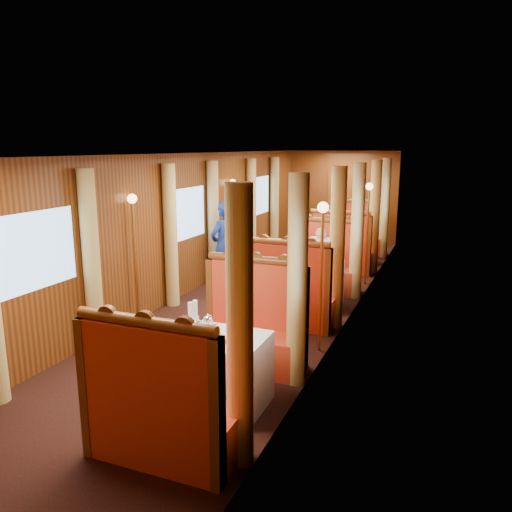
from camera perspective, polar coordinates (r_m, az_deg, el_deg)
The scene contains 47 objects.
floor at distance 8.66m, azimuth 1.14°, elevation -5.14°, with size 3.00×12.00×0.01m, color black, non-canonical shape.
ceiling at distance 8.26m, azimuth 1.22°, elevation 11.64°, with size 3.00×12.00×0.01m, color silver, non-canonical shape.
wall_far at distance 14.10m, azimuth 9.83°, elevation 6.69°, with size 3.00×2.50×0.01m, color brown, non-canonical shape.
wall_left at distance 9.00m, azimuth -7.82°, elevation 3.59°, with size 12.00×2.50×0.01m, color brown, non-canonical shape.
wall_right at distance 7.97m, azimuth 11.33°, elevation 2.34°, with size 12.00×2.50×0.01m, color brown, non-canonical shape.
doorway_far at distance 14.10m, azimuth 9.76°, elevation 5.67°, with size 0.80×0.04×2.00m, color brown.
table_near at distance 5.24m, azimuth -4.78°, elevation -12.88°, with size 1.05×0.72×0.75m, color white.
banquette_near_fwd at distance 4.44m, azimuth -10.89°, elevation -17.34°, with size 1.30×0.55×1.34m.
banquette_near_aft at distance 6.07m, azimuth -0.48°, elevation -8.70°, with size 1.30×0.55×1.34m.
table_mid at distance 8.33m, azimuth 5.99°, elevation -3.23°, with size 1.05×0.72×0.75m, color white.
banquette_mid_fwd at distance 7.38m, azimuth 3.85°, elevation -4.85°, with size 1.30×0.55×1.34m.
banquette_mid_aft at distance 9.27m, azimuth 7.71°, elevation -1.36°, with size 1.30×0.55×1.34m.
table_far at distance 11.65m, azimuth 10.70°, elevation 1.13°, with size 1.05×0.72×0.75m, color white.
banquette_far_fwd at distance 10.67m, azimuth 9.65°, elevation 0.40°, with size 1.30×0.55×1.34m.
banquette_far_aft at distance 12.62m, azimuth 11.61°, elevation 2.18°, with size 1.30×0.55×1.34m.
tea_tray at distance 5.13m, azimuth -6.33°, elevation -8.84°, with size 0.34×0.26×0.01m, color silver.
teapot_left at distance 5.07m, azimuth -6.85°, elevation -8.43°, with size 0.16×0.12×0.13m, color silver, non-canonical shape.
teapot_right at distance 4.98m, azimuth -5.68°, elevation -8.81°, with size 0.16×0.12×0.13m, color silver, non-canonical shape.
teapot_back at distance 5.16m, azimuth -5.46°, elevation -7.94°, with size 0.18×0.13×0.14m, color silver, non-canonical shape.
fruit_plate at distance 4.86m, azimuth -2.76°, elevation -9.89°, with size 0.21×0.21×0.05m.
cup_inboard at distance 5.34m, azimuth -7.48°, elevation -6.90°, with size 0.08×0.08×0.26m.
cup_outboard at distance 5.39m, azimuth -6.94°, elevation -6.68°, with size 0.08×0.08×0.26m.
rose_vase_mid at distance 8.21m, azimuth 6.07°, elevation 0.51°, with size 0.06×0.06×0.36m.
rose_vase_far at distance 11.56m, azimuth 10.76°, elevation 3.82°, with size 0.06×0.06×0.36m.
window_left_near at distance 6.20m, azimuth -23.81°, elevation 0.54°, with size 1.20×0.90×0.01m, color #7FADE5, non-canonical shape.
curtain_left_near_b at distance 6.74m, azimuth -18.30°, elevation -0.53°, with size 0.22×0.22×2.35m, color tan.
window_right_near at distance 4.61m, azimuth 3.20°, elevation -2.21°, with size 1.20×0.90×0.01m, color #7FADE5, non-canonical shape.
curtain_right_near_a at distance 4.03m, azimuth -1.85°, elevation -8.46°, with size 0.22×0.22×2.35m, color tan.
curtain_right_near_b at distance 5.43m, azimuth 4.74°, elevation -2.98°, with size 0.22×0.22×2.35m, color tan.
window_left_mid at distance 8.96m, azimuth -7.78°, elevation 4.85°, with size 1.20×0.90×0.01m, color #7FADE5, non-canonical shape.
curtain_left_mid_a at distance 8.29m, azimuth -9.73°, elevation 2.25°, with size 0.22×0.22×2.35m, color tan.
curtain_left_mid_b at distance 9.63m, azimuth -4.91°, elevation 3.79°, with size 0.22×0.22×2.35m, color tan.
window_right_mid at distance 7.94m, azimuth 11.29°, elevation 3.77°, with size 1.20×0.90×0.01m, color #7FADE5, non-canonical shape.
curtain_right_mid_a at distance 7.26m, azimuth 9.24°, elevation 0.84°, with size 0.22×0.22×2.35m, color tan.
curtain_right_mid_b at distance 8.76m, azimuth 11.48°, elevation 2.73°, with size 0.22×0.22×2.35m, color tan.
window_left_far at distance 12.11m, azimuth 0.41°, elevation 6.91°, with size 1.20×0.90×0.01m, color #7FADE5, non-canonical shape.
curtain_left_far_a at distance 11.38m, azimuth -0.53°, elevation 5.16°, with size 0.22×0.22×2.35m, color tan.
curtain_left_far_b at distance 12.83m, azimuth 2.12°, elevation 5.98°, with size 0.22×0.22×2.35m, color tan.
window_right_far at distance 11.38m, azimuth 14.57°, elevation 6.16°, with size 1.20×0.90×0.01m, color #7FADE5, non-canonical shape.
curtain_right_far_a at distance 10.66m, azimuth 13.38°, elevation 4.33°, with size 0.22×0.22×2.35m, color tan.
curtain_right_far_b at distance 12.19m, azimuth 14.48°, elevation 5.26°, with size 0.22×0.22×2.35m, color tan.
sconce_left_fore at distance 7.46m, azimuth -13.78°, elevation 2.59°, with size 0.14×0.14×1.95m.
sconce_right_fore at distance 6.29m, azimuth 7.54°, elevation 1.05°, with size 0.14×0.14×1.95m.
sconce_left_aft at distance 10.48m, azimuth -2.65°, elevation 5.68°, with size 0.14×0.14×1.95m.
sconce_right_aft at distance 9.68m, azimuth 12.70°, elevation 4.83°, with size 0.14×0.14×1.95m.
steward at distance 9.11m, azimuth -3.70°, elevation 1.09°, with size 0.60×0.40×1.65m, color navy.
passenger at distance 8.93m, azimuth 7.34°, elevation 0.23°, with size 0.40×0.44×0.76m.
Camera 1 is at (2.89, -7.73, 2.61)m, focal length 35.00 mm.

